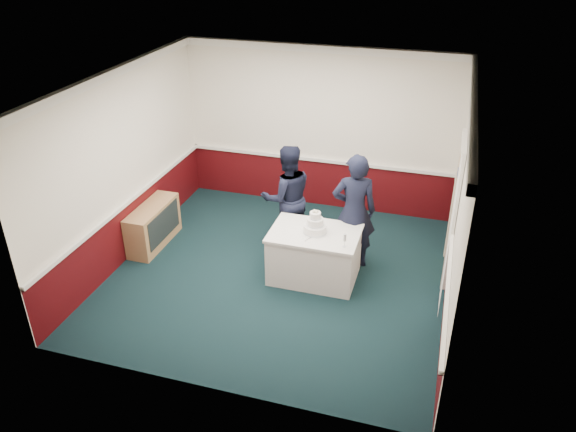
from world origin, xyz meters
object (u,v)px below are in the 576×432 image
(sideboard, at_px, (153,225))
(champagne_flute, at_px, (345,238))
(wedding_cake, at_px, (315,226))
(person_woman, at_px, (354,211))
(cake_table, at_px, (314,254))
(cake_knife, at_px, (309,238))
(person_man, at_px, (287,197))

(sideboard, height_order, champagne_flute, champagne_flute)
(wedding_cake, height_order, person_woman, person_woman)
(cake_table, bearing_deg, cake_knife, -98.53)
(cake_knife, distance_m, person_man, 1.19)
(sideboard, bearing_deg, person_woman, 6.10)
(cake_table, bearing_deg, wedding_cake, 90.00)
(sideboard, xyz_separation_m, person_woman, (3.29, 0.35, 0.58))
(sideboard, relative_size, wedding_cake, 3.30)
(sideboard, height_order, person_man, person_man)
(sideboard, xyz_separation_m, champagne_flute, (3.31, -0.47, 0.58))
(sideboard, xyz_separation_m, cake_table, (2.81, -0.19, 0.05))
(sideboard, height_order, person_woman, person_woman)
(cake_table, distance_m, champagne_flute, 0.78)
(sideboard, xyz_separation_m, cake_knife, (2.78, -0.39, 0.44))
(cake_table, relative_size, person_woman, 0.71)
(wedding_cake, bearing_deg, person_man, 129.90)
(person_woman, bearing_deg, person_man, -27.21)
(sideboard, relative_size, champagne_flute, 5.85)
(person_man, xyz_separation_m, person_woman, (1.14, -0.25, 0.04))
(person_man, bearing_deg, person_woman, 137.00)
(cake_table, bearing_deg, sideboard, 176.10)
(cake_table, xyz_separation_m, champagne_flute, (0.50, -0.28, 0.53))
(wedding_cake, bearing_deg, sideboard, 176.10)
(champagne_flute, xyz_separation_m, person_woman, (-0.03, 0.82, 0.00))
(cake_table, height_order, person_man, person_man)
(sideboard, height_order, cake_table, cake_table)
(cake_table, height_order, champagne_flute, champagne_flute)
(cake_table, xyz_separation_m, cake_knife, (-0.03, -0.20, 0.39))
(person_man, bearing_deg, sideboard, -14.74)
(champagne_flute, bearing_deg, person_woman, 91.86)
(cake_knife, height_order, person_woman, person_woman)
(wedding_cake, height_order, champagne_flute, wedding_cake)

